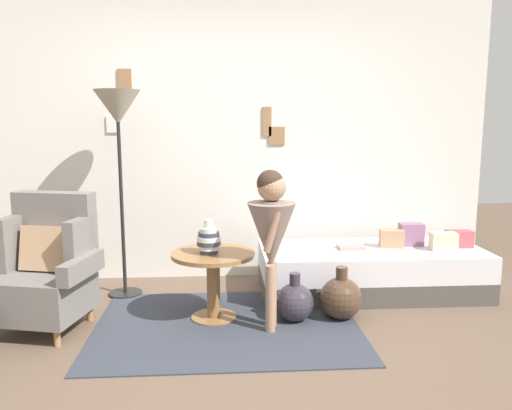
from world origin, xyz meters
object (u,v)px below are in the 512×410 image
Objects in this scene: side_table at (213,270)px; armchair at (45,268)px; person_child at (271,229)px; book_on_daybed at (351,247)px; floor_lamp at (118,118)px; demijohn_far at (341,298)px; vase_striped at (209,240)px; demijohn_near at (295,302)px; daybed at (371,270)px.

armchair is at bearing -176.72° from side_table.
armchair is at bearing 174.13° from person_child.
armchair is at bearing -166.68° from book_on_daybed.
floor_lamp is 4.29× the size of demijohn_far.
vase_striped is 0.63× the size of demijohn_far.
demijohn_near is (1.37, -0.69, -1.36)m from floor_lamp.
armchair is 0.51× the size of daybed.
person_child is 3.10× the size of demijohn_near.
floor_lamp reaches higher than side_table.
floor_lamp reaches higher than demijohn_near.
vase_striped reaches higher than demijohn_far.
person_child is at bearing -136.28° from book_on_daybed.
demijohn_near is (-0.57, -0.58, -0.27)m from book_on_daybed.
person_child is 0.81m from demijohn_far.
demijohn_near is (0.19, 0.15, -0.59)m from person_child.
person_child is (0.41, -0.23, 0.36)m from side_table.
vase_striped is 1.32m from floor_lamp.
book_on_daybed is 0.54× the size of demijohn_far.
demijohn_far is at bearing 3.58° from demijohn_near.
armchair is 2.17m from demijohn_far.
floor_lamp is 4.66× the size of demijohn_near.
demijohn_far is (0.96, -0.07, -0.21)m from side_table.
demijohn_far is (-0.40, -0.57, -0.04)m from daybed.
floor_lamp is (-0.77, 0.60, 1.13)m from side_table.
book_on_daybed is at bearing 69.21° from demijohn_far.
demijohn_near is at bearing -26.66° from floor_lamp.
demijohn_far is at bearing -21.10° from floor_lamp.
vase_striped is 0.50m from person_child.
vase_striped reaches higher than book_on_daybed.
daybed is at bearing 38.23° from demijohn_near.
book_on_daybed is at bearing -3.25° from floor_lamp.
armchair is 1.33m from floor_lamp.
armchair is at bearing 179.39° from demijohn_near.
vase_striped is at bearing -40.44° from floor_lamp.
floor_lamp reaches higher than daybed.
vase_striped is (1.17, 0.04, 0.18)m from armchair.
floor_lamp reaches higher than armchair.
book_on_daybed is at bearing 22.78° from side_table.
side_table is 0.99m from demijohn_far.
side_table reaches higher than daybed.
side_table is 0.65m from demijohn_near.
vase_striped is at bearing -133.36° from side_table.
armchair is 1.82m from demijohn_near.
side_table is at bearing 3.28° from armchair.
demijohn_far is at bearing 17.12° from person_child.
floor_lamp is at bearing 158.90° from demijohn_far.
armchair is 4.41× the size of book_on_daybed.
book_on_daybed reaches higher than daybed.
demijohn_far is (0.99, -0.04, -0.46)m from vase_striped.
book_on_daybed reaches higher than demijohn_far.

